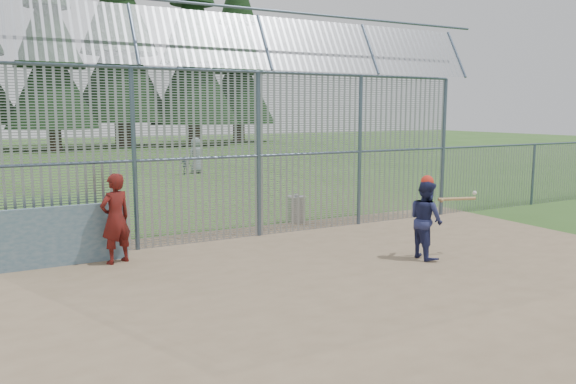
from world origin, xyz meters
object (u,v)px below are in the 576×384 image
dugout_wall (63,236)px  onlooker (116,219)px  batter (426,220)px  trash_can (296,209)px

dugout_wall → onlooker: bearing=-17.9°
batter → trash_can: size_ratio=2.00×
batter → dugout_wall: bearing=72.5°
onlooker → trash_can: onlooker is taller
dugout_wall → onlooker: size_ratio=1.37×
dugout_wall → batter: batter is taller
dugout_wall → trash_can: 6.46m
dugout_wall → batter: (6.73, -3.00, 0.22)m
dugout_wall → trash_can: size_ratio=3.05×
dugout_wall → batter: bearing=-24.0°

